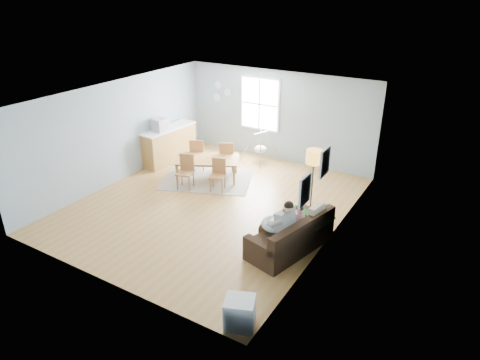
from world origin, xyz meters
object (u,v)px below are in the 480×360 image
Objects in this scene: dining_table at (207,169)px; counter at (169,144)px; sofa at (292,238)px; chair_nw at (197,153)px; toddler at (296,217)px; baby_swing at (261,149)px; chair_sw at (186,169)px; chair_se at (218,173)px; father at (279,224)px; floor_lamp at (314,163)px; monitor at (159,125)px; chair_ne at (227,155)px; storage_cube at (239,313)px.

counter is at bearing 135.75° from dining_table.
chair_nw is (-4.07, 2.36, 0.26)m from sofa.
toddler is 4.62m from baby_swing.
chair_nw is (-0.44, 1.10, 0.02)m from chair_sw.
baby_swing reaches higher than sofa.
chair_nw is at bearing 147.71° from chair_se.
toddler is at bearing -23.92° from counter.
sofa is at bearing -29.05° from chair_se.
baby_swing is at bearing 29.89° from counter.
father is 1.69m from floor_lamp.
toddler is 1.84× the size of monitor.
counter is at bearing 158.93° from chair_se.
chair_ne is at bearing 15.93° from monitor.
dining_table is (-3.28, 2.20, -0.36)m from father.
chair_ne reaches higher than chair_se.
chair_sw is (-3.83, 3.64, 0.25)m from storage_cube.
sofa is 1.20× the size of dining_table.
chair_ne is 1.27m from baby_swing.
monitor reaches higher than dining_table.
toddler is 5.67m from counter.
sofa is 5.77m from counter.
dining_table is at bearing -5.23° from monitor.
father is at bearing -28.48° from counter.
floor_lamp is (-0.14, 1.27, 1.16)m from sofa.
sofa is 4.71m from chair_nw.
father is 1.36× the size of chair_ne.
sofa reaches higher than storage_cube.
monitor is 0.37× the size of baby_swing.
chair_sw is at bearing -28.85° from monitor.
father is at bearing -128.38° from sofa.
monitor is at bearing 147.15° from dining_table.
chair_sw is 1.07× the size of chair_se.
storage_cube is 5.29m from chair_sw.
chair_ne is (0.19, 0.71, 0.22)m from dining_table.
baby_swing is (-2.82, 3.86, 0.14)m from sofa.
counter reaches higher than chair_sw.
father reaches higher than chair_nw.
sofa is 2.39m from storage_cube.
chair_sw is (-3.61, 1.07, -0.14)m from toddler.
sofa is at bearing -25.55° from counter.
baby_swing is (0.82, 2.60, -0.10)m from chair_sw.
dining_table is 0.77m from chair_ne.
sofa is 2.25× the size of chair_ne.
storage_cube is (0.32, -3.65, -1.17)m from floor_lamp.
sofa is at bearing -39.31° from chair_ne.
toddler is 5.57m from monitor.
baby_swing reaches higher than chair_ne.
floor_lamp reaches higher than monitor.
chair_nw is (-0.61, 0.39, 0.23)m from dining_table.
father is 4.87m from baby_swing.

